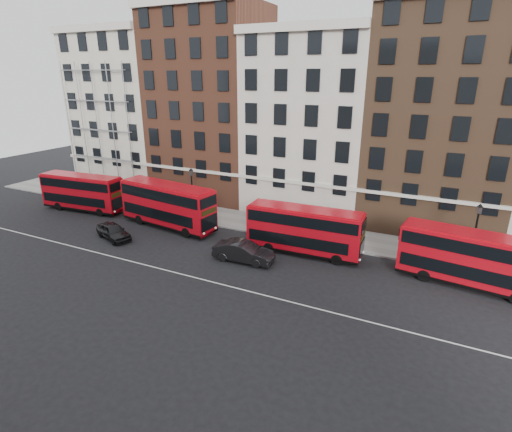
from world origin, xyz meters
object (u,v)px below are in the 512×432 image
at_px(car_front, 243,252).
at_px(bus_b, 167,204).
at_px(bus_a, 82,192).
at_px(bus_c, 304,230).
at_px(bus_d, 471,258).
at_px(car_rear, 113,231).

bearing_deg(car_front, bus_b, 67.80).
xyz_separation_m(bus_a, bus_c, (26.16, 0.00, 0.01)).
relative_size(bus_a, bus_d, 0.99).
relative_size(bus_a, car_front, 1.97).
distance_m(bus_a, bus_c, 26.16).
bearing_deg(bus_b, bus_d, 7.24).
bearing_deg(bus_c, car_front, -139.84).
relative_size(bus_b, car_rear, 2.53).
xyz_separation_m(bus_c, car_rear, (-17.02, -4.74, -1.47)).
distance_m(bus_d, car_front, 16.94).
height_order(bus_c, car_front, bus_c).
bearing_deg(bus_d, car_front, -160.70).
bearing_deg(car_rear, bus_c, -55.68).
height_order(bus_a, bus_c, bus_c).
bearing_deg(bus_a, car_rear, -32.49).
height_order(bus_a, bus_d, bus_d).
bearing_deg(bus_b, bus_c, 7.22).
height_order(bus_a, bus_b, bus_b).
bearing_deg(bus_a, bus_c, -5.09).
distance_m(bus_b, car_front, 11.11).
bearing_deg(bus_d, bus_b, -172.91).
distance_m(car_rear, car_front, 13.17).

